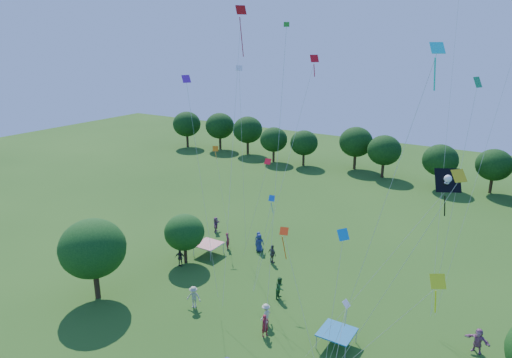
# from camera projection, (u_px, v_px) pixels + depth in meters

# --- Properties ---
(near_tree_west) EXTENTS (5.05, 5.05, 6.52)m
(near_tree_west) POSITION_uv_depth(u_px,v_px,m) (93.00, 248.00, 34.74)
(near_tree_west) COLOR #422B19
(near_tree_west) RESTS_ON ground
(near_tree_north) EXTENTS (3.61, 3.61, 4.61)m
(near_tree_north) POSITION_uv_depth(u_px,v_px,m) (184.00, 232.00, 40.79)
(near_tree_north) COLOR #422B19
(near_tree_north) RESTS_ON ground
(treeline) EXTENTS (88.01, 8.77, 6.77)m
(treeline) POSITION_uv_depth(u_px,v_px,m) (399.00, 151.00, 65.45)
(treeline) COLOR #422B19
(treeline) RESTS_ON ground
(tent_red_stripe) EXTENTS (2.20, 2.20, 1.10)m
(tent_red_stripe) POSITION_uv_depth(u_px,v_px,m) (208.00, 244.00, 42.91)
(tent_red_stripe) COLOR red
(tent_red_stripe) RESTS_ON ground
(tent_blue) EXTENTS (2.20, 2.20, 1.10)m
(tent_blue) POSITION_uv_depth(u_px,v_px,m) (337.00, 332.00, 30.01)
(tent_blue) COLOR #17649B
(tent_blue) RESTS_ON ground
(crowd_person_3) EXTENTS (0.60, 1.11, 1.62)m
(crowd_person_3) POSITION_uv_depth(u_px,v_px,m) (266.00, 314.00, 32.37)
(crowd_person_3) COLOR beige
(crowd_person_3) RESTS_ON ground
(crowd_person_4) EXTENTS (1.01, 0.75, 1.56)m
(crowd_person_4) POSITION_uv_depth(u_px,v_px,m) (180.00, 258.00, 40.82)
(crowd_person_4) COLOR #39322D
(crowd_person_4) RESTS_ON ground
(crowd_person_5) EXTENTS (1.05, 1.63, 1.65)m
(crowd_person_5) POSITION_uv_depth(u_px,v_px,m) (216.00, 225.00, 48.02)
(crowd_person_5) COLOR #864E6C
(crowd_person_5) RESTS_ON ground
(crowd_person_6) EXTENTS (0.87, 0.75, 1.55)m
(crowd_person_6) POSITION_uv_depth(u_px,v_px,m) (258.00, 239.00, 44.59)
(crowd_person_6) COLOR navy
(crowd_person_6) RESTS_ON ground
(crowd_person_7) EXTENTS (0.58, 0.71, 1.63)m
(crowd_person_7) POSITION_uv_depth(u_px,v_px,m) (265.00, 326.00, 31.07)
(crowd_person_7) COLOR maroon
(crowd_person_7) RESTS_ON ground
(crowd_person_9) EXTENTS (1.24, 0.80, 1.75)m
(crowd_person_9) POSITION_uv_depth(u_px,v_px,m) (194.00, 297.00, 34.41)
(crowd_person_9) COLOR #ACAA89
(crowd_person_9) RESTS_ON ground
(crowd_person_10) EXTENTS (1.13, 0.82, 1.76)m
(crowd_person_10) POSITION_uv_depth(u_px,v_px,m) (272.00, 254.00, 41.31)
(crowd_person_10) COLOR #474039
(crowd_person_10) RESTS_ON ground
(crowd_person_11) EXTENTS (1.69, 0.90, 1.72)m
(crowd_person_11) POSITION_uv_depth(u_px,v_px,m) (478.00, 340.00, 29.47)
(crowd_person_11) COLOR #9C5B85
(crowd_person_11) RESTS_ON ground
(crowd_person_12) EXTENTS (1.00, 0.84, 1.78)m
(crowd_person_12) POSITION_uv_depth(u_px,v_px,m) (259.00, 243.00, 43.53)
(crowd_person_12) COLOR navy
(crowd_person_12) RESTS_ON ground
(crowd_person_13) EXTENTS (0.71, 0.73, 1.66)m
(crowd_person_13) POSITION_uv_depth(u_px,v_px,m) (228.00, 241.00, 44.14)
(crowd_person_13) COLOR maroon
(crowd_person_13) RESTS_ON ground
(crowd_person_14) EXTENTS (0.59, 0.94, 1.80)m
(crowd_person_14) POSITION_uv_depth(u_px,v_px,m) (280.00, 288.00, 35.65)
(crowd_person_14) COLOR #245323
(crowd_person_14) RESTS_ON ground
(pirate_kite) EXTENTS (7.00, 3.17, 11.96)m
(pirate_kite) POSITION_uv_depth(u_px,v_px,m) (445.00, 184.00, 22.92)
(pirate_kite) COLOR black
(red_high_kite) EXTENTS (3.90, 8.35, 20.70)m
(red_high_kite) POSITION_uv_depth(u_px,v_px,m) (238.00, 57.00, 34.46)
(red_high_kite) COLOR red
(small_kite_0) EXTENTS (2.44, 0.69, 8.93)m
(small_kite_0) POSITION_uv_depth(u_px,v_px,m) (263.00, 179.00, 37.54)
(small_kite_0) COLOR red
(small_kite_1) EXTENTS (2.00, 1.52, 9.39)m
(small_kite_1) POSITION_uv_depth(u_px,v_px,m) (291.00, 266.00, 22.88)
(small_kite_1) COLOR #FC3B0D
(small_kite_2) EXTENTS (5.75, 0.85, 13.26)m
(small_kite_2) POSITION_uv_depth(u_px,v_px,m) (423.00, 233.00, 19.44)
(small_kite_2) COLOR yellow
(small_kite_3) EXTENTS (0.97, 2.08, 16.01)m
(small_kite_3) POSITION_uv_depth(u_px,v_px,m) (469.00, 127.00, 28.48)
(small_kite_3) COLOR green
(small_kite_4) EXTENTS (2.23, 7.90, 21.93)m
(small_kite_4) POSITION_uv_depth(u_px,v_px,m) (450.00, 96.00, 31.85)
(small_kite_4) COLOR blue
(small_kite_5) EXTENTS (2.47, 5.13, 20.20)m
(small_kite_5) POSITION_uv_depth(u_px,v_px,m) (495.00, 115.00, 29.27)
(small_kite_5) COLOR #651996
(small_kite_6) EXTENTS (1.03, 0.58, 16.12)m
(small_kite_6) POSITION_uv_depth(u_px,v_px,m) (241.00, 113.00, 39.11)
(small_kite_6) COLOR white
(small_kite_7) EXTENTS (0.63, 2.24, 8.58)m
(small_kite_7) POSITION_uv_depth(u_px,v_px,m) (340.00, 255.00, 24.24)
(small_kite_7) COLOR #0E8BD9
(small_kite_8) EXTENTS (2.59, 4.79, 17.18)m
(small_kite_8) POSITION_uv_depth(u_px,v_px,m) (301.00, 111.00, 32.43)
(small_kite_8) COLOR red
(small_kite_9) EXTENTS (1.30, 0.58, 8.17)m
(small_kite_9) POSITION_uv_depth(u_px,v_px,m) (217.00, 160.00, 45.04)
(small_kite_9) COLOR orange
(small_kite_10) EXTENTS (5.68, 0.75, 8.51)m
(small_kite_10) POSITION_uv_depth(u_px,v_px,m) (421.00, 299.00, 20.29)
(small_kite_10) COLOR #F8FF16
(small_kite_11) EXTENTS (0.53, 2.89, 19.18)m
(small_kite_11) POSITION_uv_depth(u_px,v_px,m) (278.00, 146.00, 27.72)
(small_kite_11) COLOR #218C19
(small_kite_12) EXTENTS (1.76, 0.29, 7.84)m
(small_kite_12) POSITION_uv_depth(u_px,v_px,m) (268.00, 217.00, 32.17)
(small_kite_12) COLOR blue
(small_kite_13) EXTENTS (2.42, 0.64, 15.94)m
(small_kite_13) POSITION_uv_depth(u_px,v_px,m) (194.00, 132.00, 30.95)
(small_kite_13) COLOR purple
(small_kite_14) EXTENTS (0.78, 3.55, 3.38)m
(small_kite_14) POSITION_uv_depth(u_px,v_px,m) (345.00, 314.00, 26.92)
(small_kite_14) COLOR silver
(small_kite_15) EXTENTS (4.49, 0.63, 18.10)m
(small_kite_15) POSITION_uv_depth(u_px,v_px,m) (405.00, 144.00, 19.58)
(small_kite_15) COLOR #0DD1C8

